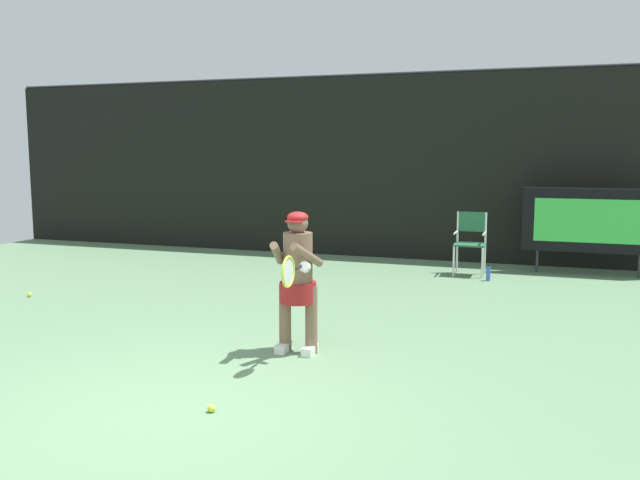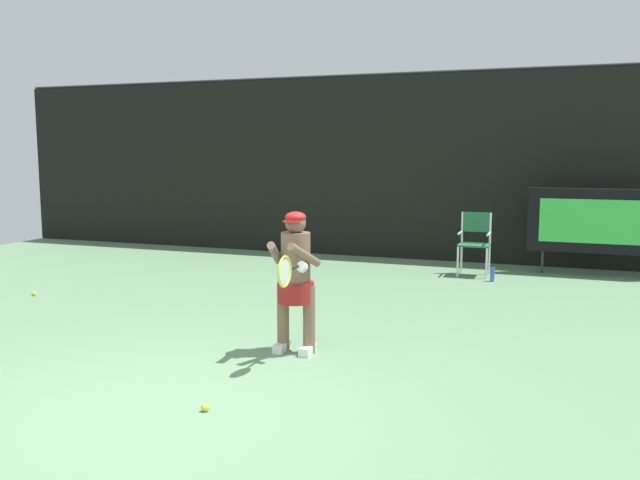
{
  "view_description": "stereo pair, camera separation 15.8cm",
  "coord_description": "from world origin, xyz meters",
  "views": [
    {
      "loc": [
        2.93,
        -4.57,
        2.14
      ],
      "look_at": [
        0.25,
        3.13,
        1.05
      ],
      "focal_mm": 37.58,
      "sensor_mm": 36.0,
      "label": 1
    },
    {
      "loc": [
        3.08,
        -4.52,
        2.14
      ],
      "look_at": [
        0.25,
        3.13,
        1.05
      ],
      "focal_mm": 37.58,
      "sensor_mm": 36.0,
      "label": 2
    }
  ],
  "objects": [
    {
      "name": "ground",
      "position": [
        0.0,
        -0.19,
        -0.01
      ],
      "size": [
        18.0,
        22.0,
        0.03
      ],
      "color": "#638A63"
    },
    {
      "name": "tennis_ball_loose",
      "position": [
        -4.29,
        3.15,
        0.03
      ],
      "size": [
        0.07,
        0.07,
        0.07
      ],
      "color": "#CCDB3D",
      "rests_on": "ground"
    },
    {
      "name": "tennis_ball_spare",
      "position": [
        0.35,
        0.13,
        0.03
      ],
      "size": [
        0.07,
        0.07,
        0.07
      ],
      "color": "#CCDB3D",
      "rests_on": "ground"
    },
    {
      "name": "scoreboard",
      "position": [
        3.55,
        7.75,
        0.95
      ],
      "size": [
        2.2,
        0.21,
        1.5
      ],
      "color": "black",
      "rests_on": "ground"
    },
    {
      "name": "umpire_chair",
      "position": [
        1.63,
        7.11,
        0.62
      ],
      "size": [
        0.52,
        0.44,
        1.08
      ],
      "color": "white",
      "rests_on": "ground"
    },
    {
      "name": "tennis_player",
      "position": [
        0.42,
        1.92,
        0.83
      ],
      "size": [
        0.54,
        0.62,
        1.51
      ],
      "color": "white",
      "rests_on": "ground"
    },
    {
      "name": "water_bottle",
      "position": [
        1.99,
        6.64,
        0.12
      ],
      "size": [
        0.07,
        0.07,
        0.27
      ],
      "color": "blue",
      "rests_on": "ground"
    },
    {
      "name": "tennis_racket",
      "position": [
        0.57,
        1.32,
        0.99
      ],
      "size": [
        0.03,
        0.6,
        0.31
      ],
      "rotation": [
        0.0,
        0.0,
        -0.12
      ],
      "color": "black"
    },
    {
      "name": "backdrop_screen",
      "position": [
        0.0,
        8.5,
        1.81
      ],
      "size": [
        18.0,
        0.12,
        3.66
      ],
      "color": "black",
      "rests_on": "ground"
    }
  ]
}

